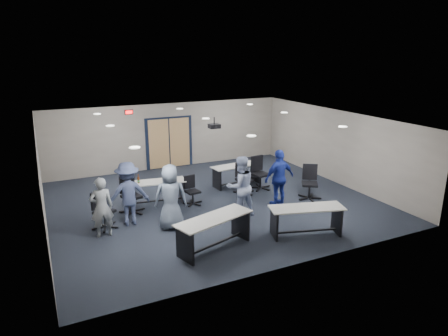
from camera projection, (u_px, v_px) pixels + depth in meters
name	position (u px, v px, depth m)	size (l,w,h in m)	color
floor	(213.00, 201.00, 13.10)	(10.00, 10.00, 0.00)	black
back_wall	(169.00, 136.00, 16.61)	(10.00, 0.04, 2.70)	gray
front_wall	(294.00, 211.00, 8.82)	(10.00, 0.04, 2.70)	gray
left_wall	(41.00, 183.00, 10.66)	(0.04, 9.00, 2.70)	gray
right_wall	(336.00, 146.00, 14.77)	(0.04, 9.00, 2.70)	gray
ceiling	(212.00, 120.00, 12.33)	(10.00, 9.00, 0.04)	silver
double_door	(169.00, 143.00, 16.67)	(2.00, 0.07, 2.20)	black
exit_sign	(129.00, 112.00, 15.60)	(0.32, 0.07, 0.18)	black
ceiling_projector	(214.00, 126.00, 12.97)	(0.35, 0.32, 0.37)	black
ceiling_can_lights	(209.00, 120.00, 12.56)	(6.24, 5.74, 0.02)	white
table_front_left	(214.00, 227.00, 9.83)	(2.17, 1.27, 0.84)	beige
table_front_right	(306.00, 216.00, 10.58)	(2.07, 1.18, 0.80)	beige
table_back_left	(155.00, 188.00, 12.75)	(1.95, 0.88, 1.05)	beige
table_back_right	(237.00, 171.00, 14.57)	(1.92, 0.79, 0.88)	beige
chair_back_a	(131.00, 195.00, 12.02)	(0.72, 0.72, 1.15)	black
chair_back_b	(193.00, 191.00, 12.74)	(0.58, 0.58, 0.93)	black
chair_back_c	(244.00, 179.00, 13.68)	(0.68, 0.68, 1.07)	black
chair_back_d	(261.00, 173.00, 14.14)	(0.74, 0.74, 1.18)	black
chair_loose_left	(104.00, 210.00, 10.99)	(0.67, 0.67, 1.06)	black
chair_loose_right	(310.00, 183.00, 13.16)	(0.72, 0.72, 1.15)	black
person_gray	(102.00, 207.00, 10.44)	(0.60, 0.39, 1.64)	gray
person_plaid	(171.00, 197.00, 10.90)	(0.89, 0.58, 1.83)	slate
person_lightblue	(240.00, 186.00, 11.76)	(0.89, 0.69, 1.83)	#A9B8E0
person_navy	(279.00, 178.00, 12.53)	(1.07, 0.45, 1.83)	navy
person_back	(128.00, 194.00, 11.15)	(1.18, 0.68, 1.83)	#394366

